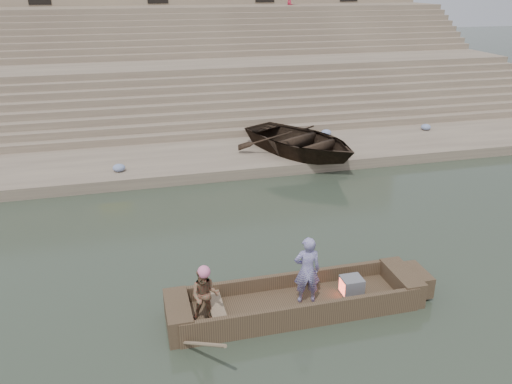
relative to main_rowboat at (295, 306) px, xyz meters
name	(u,v)px	position (x,y,z in m)	size (l,w,h in m)	color
ground	(320,259)	(1.33, 1.96, -0.11)	(120.00, 120.00, 0.00)	#283326
lower_landing	(248,156)	(1.33, 9.96, 0.09)	(32.00, 4.00, 0.40)	gray
mid_landing	(215,90)	(1.33, 17.46, 1.29)	(32.00, 3.00, 2.80)	gray
upper_landing	(195,49)	(1.33, 24.46, 2.49)	(32.00, 3.00, 5.20)	gray
ghat_steps	(209,76)	(1.33, 19.15, 1.69)	(32.00, 11.00, 5.20)	gray
main_rowboat	(295,306)	(0.00, 0.00, 0.00)	(5.00, 1.30, 0.22)	brown
rowboat_trim	(305,297)	(0.21, -0.01, 0.20)	(6.04, 2.63, 1.90)	brown
standing_man	(307,270)	(0.23, -0.02, 0.89)	(0.57, 0.37, 1.56)	navy
rowing_man	(205,295)	(-2.00, -0.17, 0.72)	(0.60, 0.46, 1.22)	#22683F
television	(351,286)	(1.29, 0.00, 0.31)	(0.46, 0.42, 0.40)	slate
beached_rowboat	(301,141)	(3.25, 9.16, 0.82)	(3.64, 5.10, 1.06)	#2D2116
cloth_bundles	(185,153)	(-1.17, 9.96, 0.42)	(19.43, 3.11, 0.26)	#3F5999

